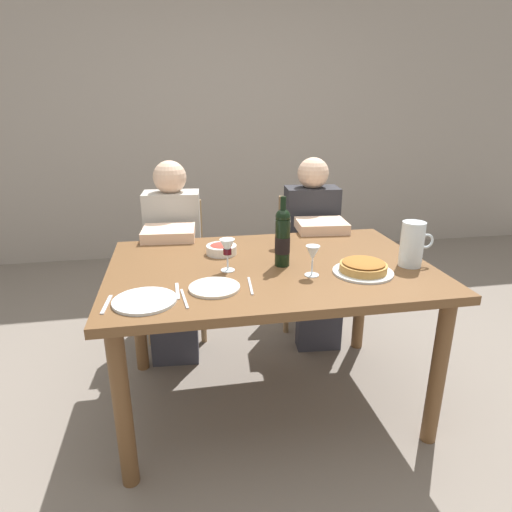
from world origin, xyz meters
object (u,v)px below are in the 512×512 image
(water_pitcher, at_px, (412,247))
(wine_glass_right_diner, at_px, (313,255))
(dinner_plate_right_setting, at_px, (145,301))
(diner_right, at_px, (314,245))
(salad_bowl, at_px, (221,249))
(dinner_plate_left_setting, at_px, (214,288))
(dining_table, at_px, (270,283))
(diner_left, at_px, (173,253))
(wine_glass_centre, at_px, (282,228))
(wine_glass_left_diner, at_px, (227,249))
(chair_left, at_px, (176,258))
(wine_bottle, at_px, (283,237))
(baked_tart, at_px, (363,267))
(chair_right, at_px, (305,251))

(water_pitcher, distance_m, wine_glass_right_diner, 0.49)
(dinner_plate_right_setting, bearing_deg, diner_right, 44.93)
(salad_bowl, xyz_separation_m, dinner_plate_left_setting, (-0.08, -0.43, -0.02))
(dining_table, height_order, water_pitcher, water_pitcher)
(diner_left, bearing_deg, dinner_plate_left_setting, 105.03)
(water_pitcher, distance_m, dinner_plate_left_setting, 0.94)
(dinner_plate_right_setting, bearing_deg, diner_left, 84.26)
(wine_glass_right_diner, relative_size, dinner_plate_right_setting, 0.56)
(salad_bowl, bearing_deg, diner_left, 117.16)
(water_pitcher, relative_size, wine_glass_right_diner, 1.53)
(dining_table, distance_m, wine_glass_centre, 0.35)
(dinner_plate_left_setting, xyz_separation_m, diner_right, (0.72, 0.92, -0.15))
(salad_bowl, relative_size, wine_glass_centre, 1.06)
(water_pitcher, distance_m, wine_glass_left_diner, 0.85)
(chair_left, bearing_deg, wine_glass_left_diner, 108.27)
(wine_bottle, height_order, diner_right, diner_right)
(water_pitcher, relative_size, wine_glass_centre, 1.47)
(wine_glass_centre, distance_m, chair_left, 0.94)
(wine_bottle, distance_m, diner_right, 0.85)
(dining_table, xyz_separation_m, dinner_plate_left_setting, (-0.28, -0.24, 0.10))
(chair_left, bearing_deg, water_pitcher, 140.38)
(baked_tart, distance_m, dinner_plate_right_setting, 0.96)
(wine_bottle, height_order, salad_bowl, wine_bottle)
(water_pitcher, height_order, dinner_plate_left_setting, water_pitcher)
(wine_bottle, distance_m, baked_tart, 0.39)
(chair_right, height_order, diner_right, diner_right)
(chair_left, xyz_separation_m, chair_right, (0.90, -0.00, 0.00))
(chair_left, bearing_deg, baked_tart, 131.39)
(chair_left, relative_size, diner_right, 0.75)
(wine_glass_left_diner, relative_size, diner_left, 0.13)
(wine_bottle, relative_size, salad_bowl, 2.15)
(dinner_plate_left_setting, distance_m, diner_right, 1.18)
(water_pitcher, xyz_separation_m, dinner_plate_right_setting, (-1.20, -0.19, -0.09))
(dining_table, xyz_separation_m, chair_left, (-0.44, 0.92, -0.17))
(dining_table, bearing_deg, chair_left, 115.74)
(salad_bowl, xyz_separation_m, chair_right, (0.67, 0.72, -0.29))
(dining_table, relative_size, chair_left, 1.72)
(dining_table, distance_m, wine_bottle, 0.24)
(diner_right, bearing_deg, dinner_plate_left_setting, 56.67)
(wine_glass_left_diner, xyz_separation_m, dinner_plate_right_setting, (-0.35, -0.27, -0.10))
(chair_left, bearing_deg, wine_glass_right_diner, 123.15)
(wine_glass_left_diner, relative_size, chair_right, 0.17)
(dining_table, height_order, salad_bowl, salad_bowl)
(baked_tart, bearing_deg, wine_glass_right_diner, 176.31)
(dining_table, distance_m, dinner_plate_left_setting, 0.38)
(wine_bottle, height_order, wine_glass_centre, wine_bottle)
(dining_table, relative_size, salad_bowl, 9.83)
(dining_table, relative_size, wine_glass_centre, 10.46)
(water_pitcher, height_order, wine_glass_right_diner, water_pitcher)
(wine_glass_right_diner, bearing_deg, chair_left, 118.82)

